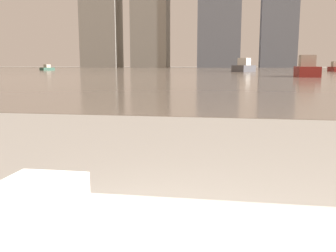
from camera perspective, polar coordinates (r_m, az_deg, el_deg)
towel_stack at (r=1.27m, az=-18.22°, el=-10.04°), size 0.24×0.17×0.12m
harbor_water at (r=62.32m, az=9.00°, el=8.34°), size 180.00×110.00×0.01m
harbor_boat_1 at (r=66.83m, az=-17.92°, el=8.37°), size 1.61×2.80×1.00m
harbor_boat_3 at (r=59.79m, az=24.15°, el=8.08°), size 1.36×3.79×1.41m
harbor_boat_4 at (r=33.66m, az=20.38°, el=8.14°), size 1.91×4.83×1.78m
harbor_boat_5 at (r=53.32m, az=11.51°, el=8.82°), size 3.45×5.28×1.87m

